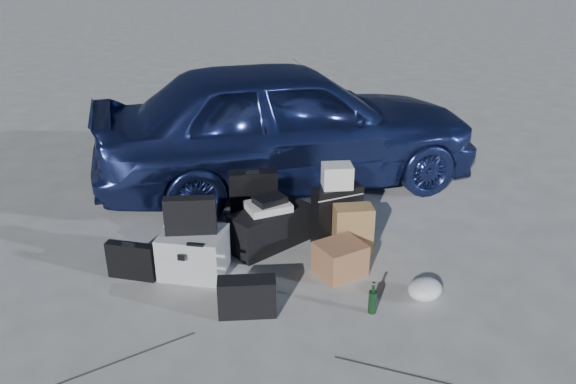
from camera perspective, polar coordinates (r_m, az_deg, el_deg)
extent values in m
plane|color=#A5A5A1|center=(4.53, -1.36, -11.07)|extent=(60.00, 60.00, 0.00)
imported|color=navy|center=(6.41, -0.04, 7.00)|extent=(4.33, 1.80, 1.47)
cube|color=#AFB2B4|center=(4.87, -9.55, -6.07)|extent=(0.66, 0.61, 0.39)
cube|color=black|center=(4.70, -9.90, -2.38)|extent=(0.44, 0.18, 0.32)
cube|color=black|center=(4.92, -15.63, -6.76)|extent=(0.41, 0.28, 0.32)
cube|color=black|center=(5.50, -3.54, -0.83)|extent=(0.48, 0.22, 0.60)
cube|color=black|center=(5.27, 4.99, -2.30)|extent=(0.48, 0.24, 0.56)
cube|color=beige|center=(5.13, 5.02, 1.65)|extent=(0.30, 0.26, 0.21)
cube|color=black|center=(5.21, -1.89, -3.68)|extent=(0.82, 0.62, 0.38)
cube|color=beige|center=(5.11, -2.04, -1.47)|extent=(0.42, 0.34, 0.07)
cube|color=black|center=(5.09, -1.87, -0.79)|extent=(0.32, 0.27, 0.06)
cube|color=#8D5C3D|center=(5.12, 6.60, -3.81)|extent=(0.37, 0.25, 0.46)
cube|color=#9C6244|center=(4.83, 5.32, -6.77)|extent=(0.45, 0.42, 0.28)
ellipsoid|color=silver|center=(4.66, 13.73, -9.58)|extent=(0.37, 0.35, 0.16)
cube|color=black|center=(4.33, -4.19, -10.59)|extent=(0.46, 0.24, 0.31)
cylinder|color=black|center=(4.39, 8.60, -10.64)|extent=(0.07, 0.07, 0.26)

